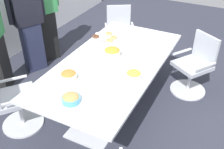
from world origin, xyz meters
TOP-DOWN VIEW (x-y plane):
  - ground_plane at (0.00, 0.00)m, footprint 10.00×10.00m
  - conference_table at (0.00, 0.00)m, footprint 2.40×1.20m
  - office_chair_0 at (0.91, -0.92)m, footprint 0.75×0.75m
  - office_chair_1 at (1.45, 0.58)m, footprint 0.74×0.74m
  - office_chair_2 at (-0.91, 0.93)m, footprint 0.76×0.76m
  - person_standing_1 at (0.32, 1.66)m, footprint 0.59×0.39m
  - person_standing_2 at (0.72, 1.67)m, footprint 0.59×0.37m
  - snack_bowl_chips_orange at (0.14, 0.07)m, footprint 0.23×0.23m
  - snack_bowl_pretzels at (-0.58, 0.28)m, footprint 0.20×0.20m
  - snack_bowl_chips_yellow at (-0.23, -0.40)m, footprint 0.19×0.19m
  - snack_bowl_cookies at (-0.92, 0.02)m, footprint 0.20×0.20m
  - donut_platter at (0.56, 0.41)m, footprint 0.38×0.37m
  - plate_stack at (0.76, -0.37)m, footprint 0.23×0.23m
  - napkin_pile at (-0.13, 0.37)m, footprint 0.19×0.19m

SIDE VIEW (x-z plane):
  - ground_plane at x=0.00m, z-range -0.01..0.00m
  - office_chair_0 at x=0.91m, z-range -0.05..0.86m
  - office_chair_1 at x=1.45m, z-range -0.05..0.86m
  - office_chair_2 at x=-0.91m, z-range -0.05..0.86m
  - conference_table at x=0.00m, z-range 0.25..1.00m
  - plate_stack at x=0.76m, z-range 0.75..0.79m
  - donut_platter at x=0.56m, z-range 0.75..0.79m
  - napkin_pile at x=-0.13m, z-range 0.75..0.82m
  - snack_bowl_cookies at x=-0.92m, z-range 0.75..0.84m
  - snack_bowl_pretzels at x=-0.58m, z-range 0.75..0.85m
  - snack_bowl_chips_yellow at x=-0.23m, z-range 0.75..0.85m
  - snack_bowl_chips_orange at x=0.14m, z-range 0.75..0.87m
  - person_standing_1 at x=0.32m, z-range 0.04..1.80m
  - person_standing_2 at x=0.72m, z-range 0.05..1.92m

